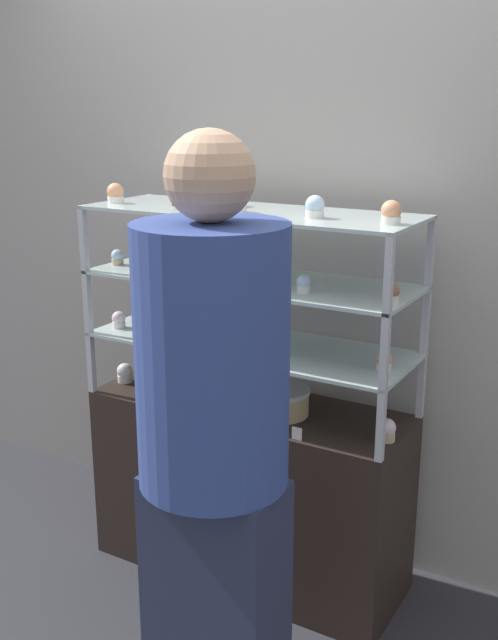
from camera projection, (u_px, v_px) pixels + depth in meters
The scene contains 28 objects.
ground_plane at pixel (249, 567), 3.00m from camera, with size 20.00×20.00×0.00m, color #2D2D33.
back_wall at pixel (295, 234), 2.94m from camera, with size 8.00×0.05×2.60m.
display_base at pixel (249, 488), 2.91m from camera, with size 1.21×0.42×0.71m.
display_riser_lower at pixel (249, 346), 2.75m from camera, with size 1.21×0.42×0.24m.
display_riser_middle at pixel (249, 282), 2.68m from camera, with size 1.21×0.42×0.24m.
display_riser_upper at pixel (249, 215), 2.61m from camera, with size 1.21×0.42×0.24m.
layer_cake_centerpiece at pixel (280, 401), 2.70m from camera, with size 0.21×0.21×0.10m.
sheet_cake_frosted at pixel (204, 196), 2.72m from camera, with size 0.20×0.14×0.07m.
cupcake_0 at pixel (125, 373), 3.02m from camera, with size 0.06×0.06×0.08m.
cupcake_1 at pixel (178, 388), 2.86m from camera, with size 0.06×0.06×0.08m.
cupcake_2 at pixel (386, 430), 2.49m from camera, with size 0.06×0.06×0.08m.
price_tag_0 at pixel (297, 434), 2.50m from camera, with size 0.04×0.00×0.04m.
cupcake_3 at pixel (119, 320), 2.91m from camera, with size 0.05×0.05×0.07m.
cupcake_4 at pixel (238, 342), 2.64m from camera, with size 0.05×0.05×0.07m.
cupcake_5 at pixel (384, 361), 2.44m from camera, with size 0.05×0.05×0.07m.
price_tag_1 at pixel (222, 351), 2.57m from camera, with size 0.04×0.00×0.04m.
cupcake_6 at pixel (117, 257), 2.89m from camera, with size 0.05×0.05×0.06m.
cupcake_7 at pixel (174, 267), 2.72m from camera, with size 0.05×0.05×0.06m.
cupcake_8 at pixel (235, 274), 2.60m from camera, with size 0.05×0.05×0.06m.
cupcake_9 at pixel (304, 284), 2.46m from camera, with size 0.05×0.05×0.06m.
cupcake_10 at pixel (392, 293), 2.33m from camera, with size 0.05×0.05×0.06m.
price_tag_2 at pixel (201, 280), 2.55m from camera, with size 0.04×0.00×0.04m.
cupcake_11 at pixel (115, 194), 2.79m from camera, with size 0.06×0.06×0.07m.
cupcake_12 at pixel (238, 202), 2.55m from camera, with size 0.06×0.06×0.07m.
cupcake_13 at pixel (315, 207), 2.42m from camera, with size 0.06×0.06×0.07m.
cupcake_14 at pixel (391, 213), 2.29m from camera, with size 0.06×0.06×0.07m.
price_tag_3 at pixel (205, 209), 2.47m from camera, with size 0.04×0.00×0.04m.
customer_figure at pixel (213, 438), 2.00m from camera, with size 0.41×0.41×1.74m.
Camera 1 is at (1.32, -2.26, 1.79)m, focal length 42.00 mm.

